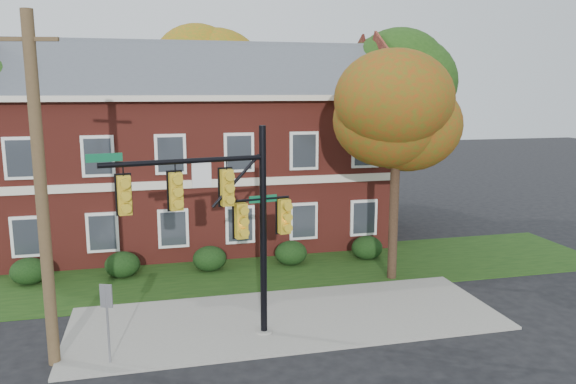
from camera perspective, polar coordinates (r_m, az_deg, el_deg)
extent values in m
plane|color=black|center=(18.09, 0.79, -14.04)|extent=(120.00, 120.00, 0.00)
cube|color=gray|center=(18.97, 0.02, -12.71)|extent=(14.00, 5.00, 0.08)
cube|color=#193811|center=(23.55, -2.87, -8.10)|extent=(30.00, 6.00, 0.04)
cube|color=maroon|center=(28.31, -9.20, 2.17)|extent=(18.00, 8.00, 7.00)
cube|color=beige|center=(28.04, -9.41, 9.51)|extent=(18.80, 8.80, 0.24)
cube|color=beige|center=(24.34, -8.44, 0.86)|extent=(18.00, 0.12, 0.35)
ellipsoid|color=black|center=(24.20, -24.83, -7.31)|extent=(1.40, 1.26, 1.05)
ellipsoid|color=black|center=(23.74, -16.47, -7.09)|extent=(1.40, 1.26, 1.05)
ellipsoid|color=black|center=(23.79, -7.97, -6.71)|extent=(1.40, 1.26, 1.05)
ellipsoid|color=black|center=(24.35, 0.30, -6.21)|extent=(1.40, 1.26, 1.05)
ellipsoid|color=black|center=(25.39, 8.03, -5.62)|extent=(1.40, 1.26, 1.05)
cylinder|color=black|center=(22.41, 10.71, -1.64)|extent=(0.36, 0.36, 5.76)
ellipsoid|color=#A72C0E|center=(21.96, 11.02, 7.59)|extent=(4.25, 4.25, 3.60)
ellipsoid|color=#A72C0E|center=(21.87, 13.00, 9.08)|extent=(3.50, 3.50, 3.00)
cylinder|color=black|center=(32.03, 10.70, 3.10)|extent=(0.36, 0.36, 7.04)
ellipsoid|color=#1A3A0F|center=(31.79, 10.97, 11.00)|extent=(5.95, 5.95, 5.04)
ellipsoid|color=#1A3A0F|center=(31.70, 12.88, 12.01)|extent=(4.90, 4.90, 4.20)
cylinder|color=black|center=(36.27, -8.64, 4.51)|extent=(0.36, 0.36, 7.68)
ellipsoid|color=#C35D10|center=(36.11, -8.85, 12.11)|extent=(6.46, 6.46, 5.47)
ellipsoid|color=#C35D10|center=(35.66, -7.23, 13.14)|extent=(5.32, 5.32, 4.56)
cylinder|color=gray|center=(17.90, -2.45, -14.06)|extent=(0.52, 0.52, 0.15)
cylinder|color=black|center=(16.85, -2.53, -4.24)|extent=(0.24, 0.24, 6.46)
cylinder|color=black|center=(15.71, -10.43, 3.10)|extent=(4.56, 1.01, 0.15)
cylinder|color=black|center=(16.61, -2.56, -0.70)|extent=(1.64, 0.38, 0.07)
cube|color=gold|center=(15.53, -16.28, -0.34)|extent=(0.45, 0.35, 1.07)
cube|color=gold|center=(15.77, -11.31, 0.04)|extent=(0.45, 0.35, 1.07)
cube|color=gold|center=(16.16, -6.21, 0.43)|extent=(0.45, 0.35, 1.07)
cube|color=silver|center=(15.88, -8.77, 1.72)|extent=(0.55, 0.14, 0.69)
cube|color=#0B5733|center=(15.32, -18.18, 3.33)|extent=(0.91, 0.21, 0.22)
cube|color=gold|center=(16.50, -4.77, -2.93)|extent=(0.45, 0.35, 1.07)
cube|color=gold|center=(17.00, -0.38, -2.50)|extent=(0.45, 0.35, 1.07)
cube|color=#0B5733|center=(16.61, -2.56, -0.70)|extent=(0.87, 0.20, 0.21)
cylinder|color=brown|center=(16.05, -23.76, -0.39)|extent=(0.37, 0.37, 9.45)
cube|color=brown|center=(15.86, -24.84, 13.92)|extent=(1.46, 0.40, 0.11)
cylinder|color=slate|center=(16.42, -17.82, -12.78)|extent=(0.08, 0.08, 2.32)
cube|color=slate|center=(16.12, -17.99, -10.01)|extent=(0.33, 0.15, 0.65)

